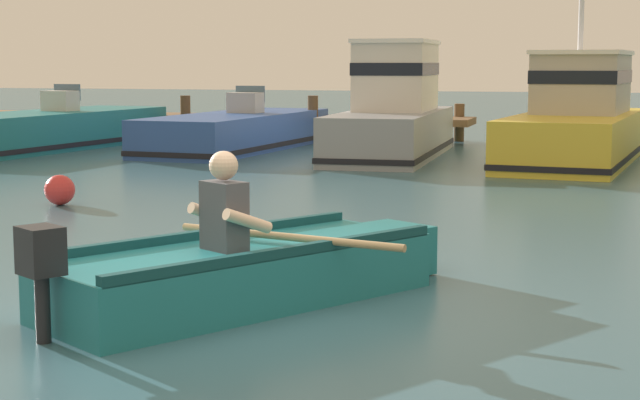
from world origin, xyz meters
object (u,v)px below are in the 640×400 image
(rowboat_with_person, at_px, (248,270))
(moored_boat_yellow, at_px, (578,121))
(mooring_buoy, at_px, (60,190))
(moored_boat_blue, at_px, (237,133))
(moored_boat_grey, at_px, (393,114))
(moored_boat_teal, at_px, (47,131))

(rowboat_with_person, height_order, moored_boat_yellow, moored_boat_yellow)
(rowboat_with_person, distance_m, mooring_buoy, 6.16)
(moored_boat_blue, relative_size, mooring_buoy, 15.75)
(moored_boat_blue, distance_m, mooring_buoy, 8.79)
(moored_boat_grey, xyz_separation_m, mooring_buoy, (-2.72, -8.05, -0.64))
(moored_boat_grey, height_order, moored_boat_yellow, moored_boat_yellow)
(rowboat_with_person, distance_m, moored_boat_yellow, 12.58)
(moored_boat_teal, distance_m, moored_boat_yellow, 11.12)
(moored_boat_grey, xyz_separation_m, moored_boat_yellow, (3.55, -0.11, -0.07))
(moored_boat_blue, relative_size, moored_boat_grey, 1.13)
(moored_boat_teal, height_order, mooring_buoy, moored_boat_teal)
(rowboat_with_person, bearing_deg, moored_boat_yellow, 80.74)
(moored_boat_teal, bearing_deg, moored_boat_yellow, 0.74)
(moored_boat_grey, bearing_deg, moored_boat_yellow, -1.75)
(moored_boat_blue, bearing_deg, moored_boat_teal, -166.69)
(rowboat_with_person, bearing_deg, moored_boat_teal, 126.54)
(moored_boat_grey, relative_size, moored_boat_yellow, 0.87)
(rowboat_with_person, relative_size, moored_boat_yellow, 0.54)
(moored_boat_grey, bearing_deg, moored_boat_teal, -178.09)
(moored_boat_teal, xyz_separation_m, moored_boat_grey, (7.57, 0.25, 0.46))
(rowboat_with_person, height_order, mooring_buoy, rowboat_with_person)
(moored_boat_blue, height_order, moored_boat_grey, moored_boat_grey)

